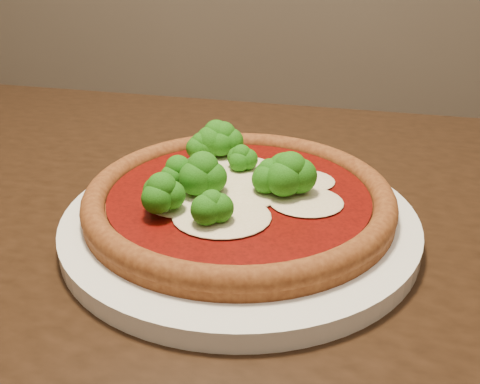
# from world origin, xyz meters

# --- Properties ---
(dining_table) EXTENTS (1.31, 0.88, 0.75)m
(dining_table) POSITION_xyz_m (-0.22, 0.22, 0.65)
(dining_table) COLOR black
(dining_table) RESTS_ON floor
(plate) EXTENTS (0.33, 0.33, 0.02)m
(plate) POSITION_xyz_m (-0.16, 0.19, 0.76)
(plate) COLOR white
(plate) RESTS_ON dining_table
(pizza) EXTENTS (0.29, 0.29, 0.06)m
(pizza) POSITION_xyz_m (-0.16, 0.20, 0.78)
(pizza) COLOR brown
(pizza) RESTS_ON plate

